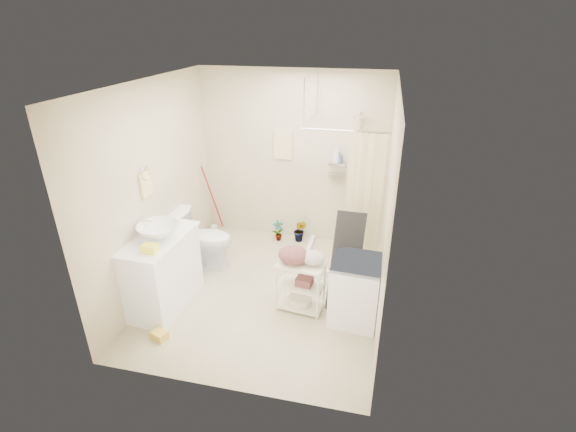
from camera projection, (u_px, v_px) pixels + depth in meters
name	position (u px, v px, depth m)	size (l,w,h in m)	color
floor	(267.00, 292.00, 5.40)	(3.20, 3.20, 0.00)	#C3B792
ceiling	(261.00, 83.00, 4.29)	(2.80, 3.20, 0.04)	silver
wall_back	(293.00, 159.00, 6.25)	(2.80, 0.04, 2.60)	beige
wall_front	(211.00, 273.00, 3.43)	(2.80, 0.04, 2.60)	beige
wall_left	(155.00, 189.00, 5.13)	(0.04, 3.20, 2.60)	beige
wall_right	(387.00, 211.00, 4.56)	(0.04, 3.20, 2.60)	beige
vanity	(161.00, 271.00, 4.99)	(0.59, 1.05, 0.92)	white
sink	(159.00, 231.00, 4.76)	(0.49, 0.49, 0.17)	white
counter_basket	(150.00, 248.00, 4.48)	(0.16, 0.12, 0.09)	yellow
floor_basket	(159.00, 334.00, 4.58)	(0.24, 0.18, 0.13)	yellow
toilet	(203.00, 239.00, 5.83)	(0.47, 0.82, 0.84)	white
mop	(212.00, 200.00, 6.67)	(0.11, 0.11, 1.16)	maroon
potted_plant_a	(278.00, 231.00, 6.58)	(0.18, 0.12, 0.34)	brown
potted_plant_b	(300.00, 231.00, 6.56)	(0.20, 0.16, 0.37)	brown
hanging_towel	(283.00, 145.00, 6.18)	(0.28, 0.03, 0.42)	beige
towel_ring	(146.00, 182.00, 4.87)	(0.04, 0.22, 0.34)	#EFE087
tp_holder	(166.00, 230.00, 5.41)	(0.08, 0.12, 0.14)	white
shower	(345.00, 192.00, 5.70)	(1.10, 1.10, 2.10)	silver
shampoo_bottle_a	(336.00, 154.00, 5.97)	(0.09, 0.09, 0.24)	silver
shampoo_bottle_b	(340.00, 157.00, 6.00)	(0.07, 0.07, 0.15)	#375A95
washing_machine	(355.00, 290.00, 4.76)	(0.54, 0.56, 0.79)	white
laundry_rack	(301.00, 281.00, 4.95)	(0.55, 0.32, 0.75)	#F1EBCC
ironing_board	(346.00, 261.00, 4.90)	(0.35, 0.10, 1.23)	black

